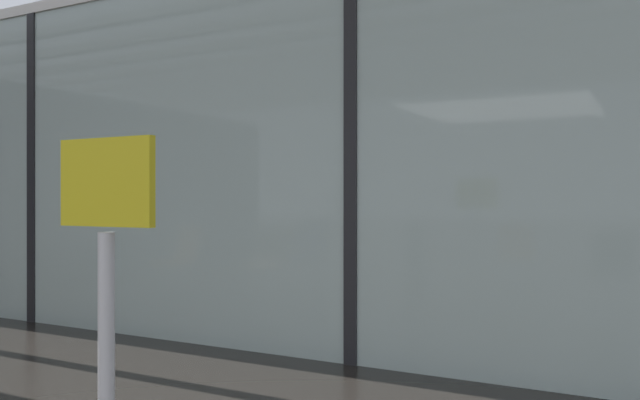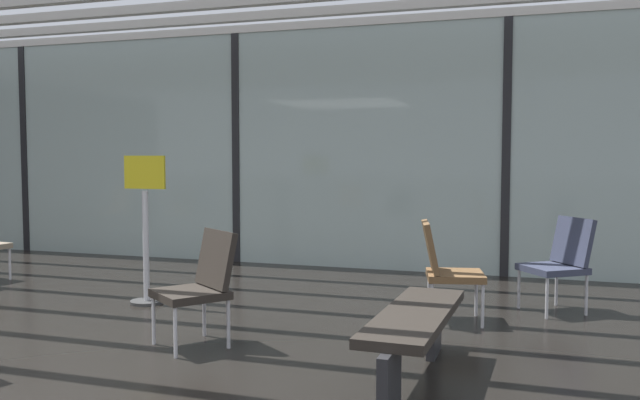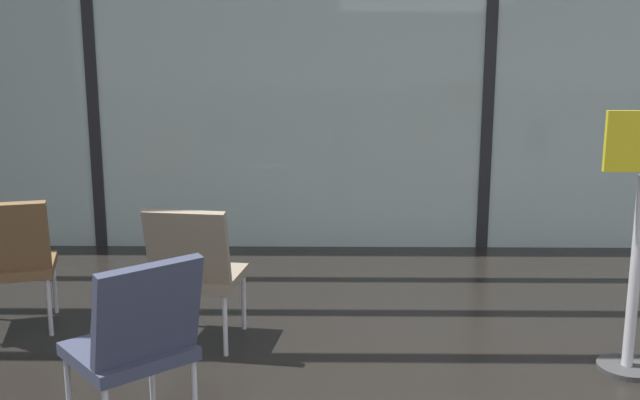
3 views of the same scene
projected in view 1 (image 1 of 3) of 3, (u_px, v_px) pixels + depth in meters
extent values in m
cube|color=#A3B7B2|center=(353.00, 157.00, 4.76)|extent=(14.00, 0.08, 3.06)
cube|color=black|center=(35.00, 168.00, 6.41)|extent=(0.10, 0.12, 3.06)
cube|color=black|center=(353.00, 157.00, 4.76)|extent=(0.10, 0.12, 3.06)
ellipsoid|color=silver|center=(459.00, 149.00, 8.67)|extent=(10.46, 3.77, 3.77)
sphere|color=#9D9DA0|center=(181.00, 160.00, 10.94)|extent=(2.08, 2.08, 2.08)
sphere|color=black|center=(208.00, 127.00, 8.50)|extent=(0.28, 0.28, 0.28)
sphere|color=black|center=(266.00, 123.00, 8.07)|extent=(0.28, 0.28, 0.28)
sphere|color=black|center=(329.00, 119.00, 7.65)|extent=(0.28, 0.28, 0.28)
sphere|color=black|center=(400.00, 114.00, 7.22)|extent=(0.28, 0.28, 0.28)
sphere|color=black|center=(481.00, 109.00, 6.79)|extent=(0.28, 0.28, 0.28)
sphere|color=black|center=(571.00, 103.00, 6.37)|extent=(0.28, 0.28, 0.28)
cylinder|color=#B2B2B7|center=(106.00, 385.00, 2.32)|extent=(0.06, 0.06, 1.10)
cube|color=gold|center=(106.00, 182.00, 2.32)|extent=(0.44, 0.03, 0.32)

